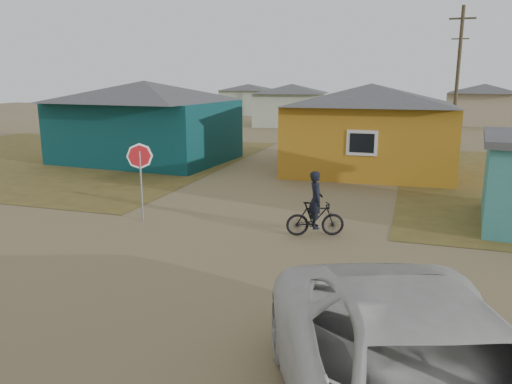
% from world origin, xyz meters
% --- Properties ---
extents(ground, '(120.00, 120.00, 0.00)m').
position_xyz_m(ground, '(0.00, 0.00, 0.00)').
color(ground, olive).
extents(grass_nw, '(20.00, 18.00, 0.00)m').
position_xyz_m(grass_nw, '(-14.00, 13.00, 0.01)').
color(grass_nw, brown).
rests_on(grass_nw, ground).
extents(house_teal, '(8.93, 7.08, 4.00)m').
position_xyz_m(house_teal, '(-8.50, 13.50, 2.05)').
color(house_teal, '#0A3539').
rests_on(house_teal, ground).
extents(house_yellow, '(7.72, 6.76, 3.90)m').
position_xyz_m(house_yellow, '(2.50, 14.00, 2.00)').
color(house_yellow, '#AE751A').
rests_on(house_yellow, ground).
extents(house_pale_west, '(7.04, 6.15, 3.60)m').
position_xyz_m(house_pale_west, '(-6.00, 34.00, 1.86)').
color(house_pale_west, '#ACBAA0').
rests_on(house_pale_west, ground).
extents(house_beige_east, '(6.95, 6.05, 3.60)m').
position_xyz_m(house_beige_east, '(10.00, 40.00, 1.86)').
color(house_beige_east, tan).
rests_on(house_beige_east, ground).
extents(house_pale_north, '(6.28, 5.81, 3.40)m').
position_xyz_m(house_pale_north, '(-14.00, 46.00, 1.75)').
color(house_pale_north, '#ACBAA0').
rests_on(house_pale_north, ground).
extents(utility_pole_near, '(1.40, 0.20, 8.00)m').
position_xyz_m(utility_pole_near, '(6.50, 22.00, 4.14)').
color(utility_pole_near, '#443B29').
rests_on(utility_pole_near, ground).
extents(utility_pole_far, '(1.40, 0.20, 8.00)m').
position_xyz_m(utility_pole_far, '(7.50, 38.00, 4.14)').
color(utility_pole_far, '#443B29').
rests_on(utility_pole_far, ground).
extents(stop_sign, '(0.75, 0.18, 2.31)m').
position_xyz_m(stop_sign, '(-3.10, 3.76, 1.71)').
color(stop_sign, gray).
rests_on(stop_sign, ground).
extents(cyclist, '(1.62, 0.94, 1.76)m').
position_xyz_m(cyclist, '(2.07, 3.88, 0.64)').
color(cyclist, black).
rests_on(cyclist, ground).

